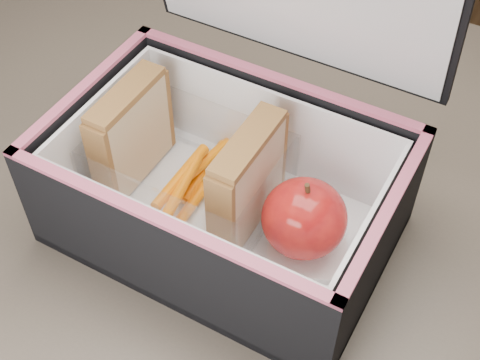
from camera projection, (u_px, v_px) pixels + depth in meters
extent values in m
cube|color=brown|center=(247.00, 207.00, 0.68)|extent=(1.20, 0.80, 0.03)
cube|color=#382D26|center=(89.00, 105.00, 1.34)|extent=(0.05, 0.05, 0.72)
cube|color=tan|center=(125.00, 132.00, 0.63)|extent=(0.01, 0.09, 0.10)
cube|color=#C4565F|center=(132.00, 138.00, 0.63)|extent=(0.01, 0.09, 0.09)
cube|color=tan|center=(139.00, 138.00, 0.63)|extent=(0.01, 0.09, 0.10)
cube|color=brown|center=(125.00, 94.00, 0.59)|extent=(0.03, 0.09, 0.01)
cube|color=tan|center=(240.00, 180.00, 0.59)|extent=(0.01, 0.09, 0.10)
cube|color=#C4565F|center=(248.00, 186.00, 0.59)|extent=(0.01, 0.09, 0.09)
cube|color=tan|center=(256.00, 186.00, 0.59)|extent=(0.01, 0.09, 0.10)
cube|color=brown|center=(248.00, 142.00, 0.55)|extent=(0.03, 0.09, 0.01)
cylinder|color=#EC6504|center=(183.00, 217.00, 0.62)|extent=(0.01, 0.09, 0.01)
cylinder|color=#EC6504|center=(200.00, 166.00, 0.65)|extent=(0.03, 0.09, 0.01)
cylinder|color=#EC6504|center=(181.00, 176.00, 0.62)|extent=(0.01, 0.08, 0.01)
cylinder|color=#EC6504|center=(203.00, 165.00, 0.66)|extent=(0.02, 0.09, 0.01)
cylinder|color=#EC6504|center=(182.00, 187.00, 0.63)|extent=(0.02, 0.09, 0.01)
cylinder|color=#EC6504|center=(180.00, 190.00, 0.61)|extent=(0.03, 0.09, 0.01)
cylinder|color=#EC6504|center=(205.00, 171.00, 0.66)|extent=(0.02, 0.09, 0.01)
cube|color=white|center=(307.00, 246.00, 0.60)|extent=(0.10, 0.10, 0.01)
ellipsoid|color=maroon|center=(304.00, 218.00, 0.58)|extent=(0.10, 0.10, 0.07)
cylinder|color=#412C17|center=(308.00, 189.00, 0.55)|extent=(0.01, 0.01, 0.01)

